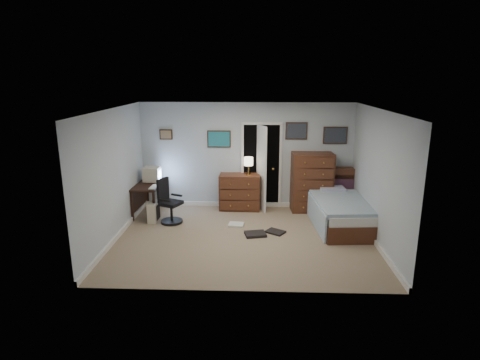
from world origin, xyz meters
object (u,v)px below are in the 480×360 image
(low_dresser, at_px, (240,192))
(tall_dresser, at_px, (312,182))
(bed, at_px, (339,212))
(computer_desk, at_px, (147,190))
(office_chair, at_px, (169,206))

(low_dresser, distance_m, tall_dresser, 1.70)
(low_dresser, distance_m, bed, 2.39)
(tall_dresser, bearing_deg, computer_desk, -178.29)
(low_dresser, relative_size, bed, 0.47)
(tall_dresser, height_order, bed, tall_dresser)
(computer_desk, height_order, office_chair, office_chair)
(office_chair, height_order, low_dresser, office_chair)
(computer_desk, relative_size, office_chair, 1.29)
(office_chair, relative_size, tall_dresser, 0.70)
(office_chair, bearing_deg, tall_dresser, 41.17)
(office_chair, distance_m, tall_dresser, 3.32)
(low_dresser, bearing_deg, bed, -24.19)
(office_chair, xyz_separation_m, bed, (3.63, -0.09, -0.07))
(computer_desk, xyz_separation_m, low_dresser, (2.13, 0.35, -0.12))
(computer_desk, height_order, tall_dresser, tall_dresser)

